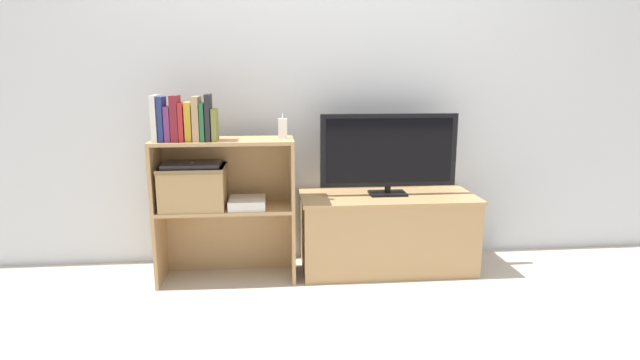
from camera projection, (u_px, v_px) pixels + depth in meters
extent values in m
plane|color=#BCB2A3|center=(322.00, 284.00, 2.86)|extent=(16.00, 16.00, 0.00)
cube|color=silver|center=(315.00, 72.00, 3.10)|extent=(10.00, 0.05, 2.40)
cube|color=tan|center=(386.00, 233.00, 3.08)|extent=(1.04, 0.46, 0.45)
cube|color=tan|center=(387.00, 196.00, 3.03)|extent=(1.06, 0.48, 0.02)
cube|color=black|center=(387.00, 193.00, 3.03)|extent=(0.22, 0.14, 0.02)
cylinder|color=black|center=(388.00, 189.00, 3.02)|extent=(0.04, 0.04, 0.04)
cube|color=black|center=(389.00, 150.00, 2.97)|extent=(0.82, 0.03, 0.43)
cube|color=black|center=(389.00, 151.00, 2.95)|extent=(0.76, 0.00, 0.38)
cube|color=tan|center=(160.00, 244.00, 2.88)|extent=(0.02, 0.31, 0.44)
cube|color=tan|center=(293.00, 240.00, 2.95)|extent=(0.02, 0.31, 0.44)
cube|color=tan|center=(230.00, 235.00, 3.06)|extent=(0.75, 0.02, 0.44)
cube|color=tan|center=(226.00, 208.00, 2.88)|extent=(0.75, 0.31, 0.02)
cube|color=tan|center=(156.00, 174.00, 2.80)|extent=(0.02, 0.31, 0.39)
cube|color=tan|center=(292.00, 172.00, 2.87)|extent=(0.02, 0.31, 0.39)
cube|color=tan|center=(227.00, 169.00, 2.97)|extent=(0.75, 0.02, 0.39)
cube|color=tan|center=(223.00, 141.00, 2.80)|extent=(0.75, 0.31, 0.02)
cube|color=silver|center=(156.00, 118.00, 2.69)|extent=(0.03, 0.16, 0.25)
cube|color=navy|center=(162.00, 119.00, 2.69)|extent=(0.03, 0.14, 0.24)
cube|color=#6B2D66|center=(169.00, 124.00, 2.70)|extent=(0.03, 0.15, 0.19)
cube|color=maroon|center=(176.00, 118.00, 2.70)|extent=(0.04, 0.14, 0.25)
cube|color=#B22328|center=(182.00, 122.00, 2.71)|extent=(0.02, 0.15, 0.21)
cube|color=gold|center=(189.00, 122.00, 2.71)|extent=(0.03, 0.12, 0.21)
cube|color=tan|center=(197.00, 119.00, 2.71)|extent=(0.04, 0.16, 0.24)
cube|color=#286638|center=(203.00, 122.00, 2.72)|extent=(0.02, 0.15, 0.21)
cube|color=#232328|center=(209.00, 118.00, 2.71)|extent=(0.03, 0.15, 0.25)
cube|color=olive|center=(215.00, 125.00, 2.72)|extent=(0.03, 0.15, 0.17)
cube|color=white|center=(283.00, 129.00, 2.81)|extent=(0.05, 0.03, 0.11)
cylinder|color=silver|center=(282.00, 116.00, 2.80)|extent=(0.01, 0.01, 0.03)
cube|color=tan|center=(194.00, 187.00, 2.82)|extent=(0.36, 0.27, 0.24)
cube|color=olive|center=(193.00, 168.00, 2.80)|extent=(0.36, 0.28, 0.02)
cube|color=#2D2D33|center=(192.00, 164.00, 2.79)|extent=(0.32, 0.22, 0.02)
cylinder|color=#99999E|center=(192.00, 162.00, 2.79)|extent=(0.02, 0.02, 0.00)
cube|color=silver|center=(247.00, 203.00, 2.85)|extent=(0.21, 0.22, 0.05)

